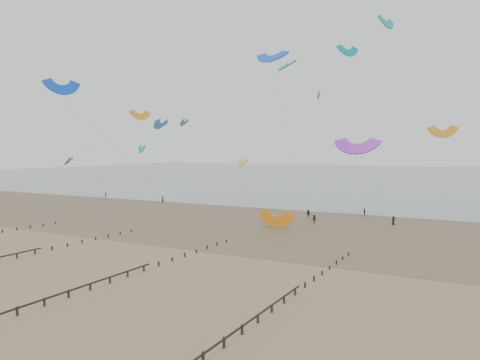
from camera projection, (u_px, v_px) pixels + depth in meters
The scene contains 7 objects.
ground at pixel (152, 256), 59.53m from camera, with size 500.00×500.00×0.00m, color brown.
sea_and_shore at pixel (248, 218), 91.69m from camera, with size 500.00×665.00×0.03m.
groynes at pixel (49, 299), 40.87m from camera, with size 72.16×50.16×1.00m.
kitesurfer_lead at pixel (163, 200), 116.85m from camera, with size 0.66×0.44×1.82m, color black.
kitesurfers at pixel (394, 215), 90.14m from camera, with size 110.33×28.13×1.80m.
grounded_kite at pixel (276, 227), 81.33m from camera, with size 5.86×3.07×4.47m, color orange, non-canonical shape.
kites_airborne at pixel (316, 120), 136.46m from camera, with size 234.24×129.67×41.98m.
Camera 1 is at (37.70, -46.45, 13.57)m, focal length 35.00 mm.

